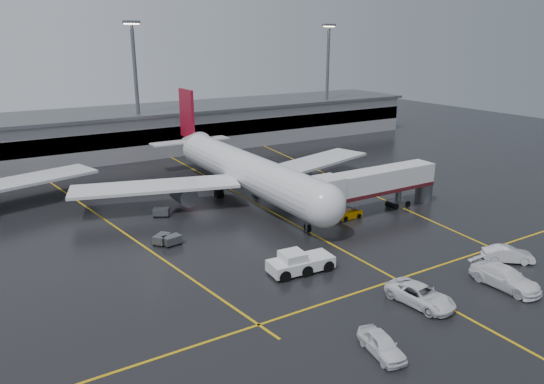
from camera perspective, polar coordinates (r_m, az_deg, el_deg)
ground at (r=67.07m, az=0.57°, el=-2.58°), size 220.00×220.00×0.00m
apron_line_centre at (r=67.06m, az=0.57°, el=-2.57°), size 0.25×90.00×0.02m
apron_line_stop at (r=51.24m, az=13.90°, el=-9.56°), size 60.00×0.25×0.02m
apron_line_left at (r=68.76m, az=-18.35°, el=-2.97°), size 9.99×69.35×0.02m
apron_line_right at (r=84.85m, az=7.32°, el=1.52°), size 7.57×69.64×0.02m
terminal at (r=108.41m, az=-13.07°, el=6.94°), size 122.00×19.00×8.60m
light_mast_mid at (r=100.03m, az=-15.10°, el=11.86°), size 3.00×1.20×25.45m
light_mast_right at (r=120.82m, az=6.29°, el=13.13°), size 3.00×1.20×25.45m
main_airliner at (r=73.88m, az=-3.41°, el=2.66°), size 48.80×45.60×14.10m
jet_bridge at (r=68.31m, az=11.76°, el=0.88°), size 19.90×3.40×6.05m
pushback_tractor at (r=50.98m, az=3.07°, el=-8.02°), size 6.84×3.33×2.38m
belt_loader at (r=66.58m, az=8.72°, el=-2.48°), size 3.27×1.66×2.03m
service_van_a at (r=47.06m, az=16.41°, el=-11.11°), size 3.66×6.59×1.74m
service_van_b at (r=52.77m, az=24.81°, el=-8.75°), size 2.92×6.80×1.95m
service_van_c at (r=58.58m, az=25.08°, el=-6.40°), size 5.03×4.52×1.66m
service_van_d at (r=39.84m, az=12.28°, el=-16.45°), size 2.67×4.92×1.59m
baggage_cart_a at (r=58.43m, az=-11.23°, el=-5.31°), size 2.19×1.62×1.12m
baggage_cart_b at (r=58.98m, az=-12.33°, el=-5.17°), size 2.37×2.27×1.12m
baggage_cart_c at (r=67.85m, az=-12.39°, el=-2.20°), size 2.38×2.12×1.12m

